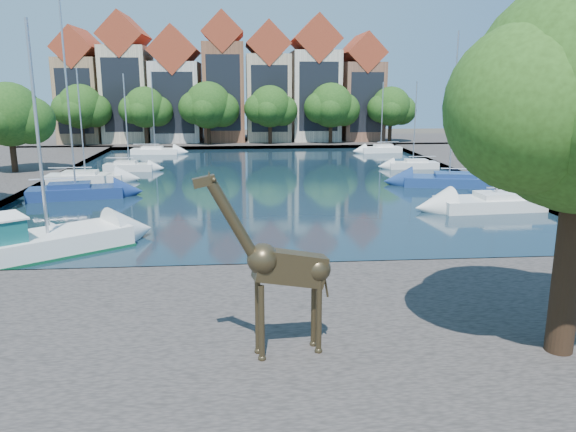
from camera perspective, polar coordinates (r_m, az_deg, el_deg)
name	(u,v)px	position (r m, az deg, el deg)	size (l,w,h in m)	color
ground	(284,273)	(25.01, -0.45, -5.86)	(160.00, 160.00, 0.00)	#38332B
water_basin	(263,181)	(48.29, -2.57, 3.56)	(38.00, 50.00, 0.08)	black
near_quay	(300,338)	(18.46, 1.20, -12.25)	(50.00, 14.00, 0.50)	#453F3C
far_quay	(254,141)	(79.97, -3.46, 7.58)	(60.00, 16.00, 0.50)	#453F3C
right_quay	(542,175)	(55.14, 24.43, 3.82)	(14.00, 52.00, 0.50)	#453F3C
townhouse_west_end	(83,90)	(82.34, -20.11, 11.93)	(5.44, 9.18, 14.93)	#987753
townhouse_west_mid	(128,83)	(81.00, -15.97, 12.83)	(5.94, 9.18, 16.79)	#C5B797
townhouse_west_inner	(177,90)	(80.03, -11.25, 12.45)	(6.43, 9.18, 15.15)	beige
townhouse_center	(224,82)	(79.58, -6.50, 13.34)	(5.44, 9.18, 16.93)	brown
townhouse_east_inner	(268,87)	(79.64, -2.06, 12.96)	(5.94, 9.18, 15.79)	tan
townhouse_east_mid	(314,84)	(80.20, 2.71, 13.22)	(6.43, 9.18, 16.65)	beige
townhouse_east_end	(360,92)	(81.30, 7.36, 12.43)	(5.44, 9.18, 14.43)	brown
far_tree_far_west	(81,108)	(76.81, -20.25, 10.25)	(7.28, 5.60, 7.68)	#332114
far_tree_west	(146,109)	(75.11, -14.26, 10.52)	(6.76, 5.20, 7.36)	#332114
far_tree_mid_west	(209,107)	(74.23, -8.05, 10.93)	(7.80, 6.00, 8.00)	#332114
far_tree_mid_east	(271,108)	(74.22, -1.76, 10.93)	(7.02, 5.40, 7.52)	#332114
far_tree_east	(332,107)	(75.05, 4.47, 11.00)	(7.54, 5.80, 7.84)	#332114
far_tree_far_east	(392,108)	(76.73, 10.47, 10.75)	(6.76, 5.20, 7.36)	#332114
side_tree_left_far	(10,117)	(55.43, -26.37, 9.03)	(7.28, 5.60, 7.88)	#332114
giraffe_statue	(280,267)	(15.91, -0.80, -5.25)	(3.76, 1.11, 5.39)	#3C311E
motorsailer	(15,243)	(29.35, -25.97, -2.44)	(9.76, 8.17, 11.01)	silver
sailboat_left_b	(76,189)	(43.59, -20.75, 2.57)	(6.88, 3.48, 13.98)	navy
sailboat_left_c	(85,176)	(50.57, -19.89, 3.85)	(6.34, 2.30, 9.37)	silver
sailboat_left_d	(129,165)	(55.86, -15.84, 5.00)	(4.68, 1.85, 9.04)	silver
sailboat_left_e	(155,150)	(68.76, -13.34, 6.57)	(5.57, 2.25, 9.48)	white
sailboat_right_a	(496,200)	(39.51, 20.35, 1.50)	(7.91, 3.29, 11.81)	silver
sailboat_right_b	(449,179)	(47.48, 16.05, 3.66)	(7.68, 4.06, 12.09)	navy
sailboat_right_c	(413,163)	(56.70, 12.57, 5.24)	(4.84, 1.70, 8.36)	silver
sailboat_right_d	(381,148)	(69.16, 9.41, 6.82)	(5.11, 2.36, 8.32)	white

